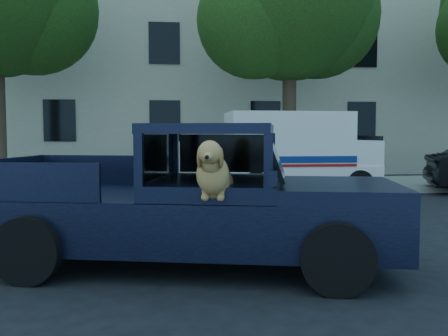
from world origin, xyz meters
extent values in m
plane|color=black|center=(0.00, 0.00, 0.00)|extent=(120.00, 120.00, 0.00)
cube|color=gray|center=(0.00, 9.20, 0.07)|extent=(60.00, 4.00, 0.15)
sphere|color=black|center=(-3.00, 9.90, 5.50)|extent=(4.00, 4.00, 4.00)
cylinder|color=#332619|center=(5.00, 9.60, 2.20)|extent=(0.44, 0.44, 4.40)
sphere|color=black|center=(3.80, 9.30, 5.20)|extent=(3.60, 3.60, 3.60)
sphere|color=black|center=(6.00, 9.90, 5.50)|extent=(4.00, 4.00, 4.00)
cube|color=beige|center=(3.00, 16.50, 4.50)|extent=(26.00, 6.00, 9.00)
cube|color=black|center=(1.39, 0.15, 0.62)|extent=(5.42, 3.07, 0.65)
cube|color=black|center=(3.16, -0.27, 1.02)|extent=(1.88, 2.25, 0.16)
cube|color=black|center=(1.63, 0.09, 1.77)|extent=(1.91, 2.18, 0.12)
cube|color=black|center=(2.41, -0.09, 1.42)|extent=(0.63, 1.70, 0.56)
cube|color=black|center=(1.72, -0.39, 0.80)|extent=(0.65, 0.65, 0.37)
cube|color=black|center=(2.12, -1.28, 1.26)|extent=(0.11, 0.07, 0.16)
cube|color=silver|center=(4.91, 7.83, 0.55)|extent=(4.26, 1.98, 0.50)
cube|color=silver|center=(4.51, 7.83, 1.56)|extent=(3.45, 1.96, 1.51)
cube|color=silver|center=(6.57, 7.86, 1.16)|extent=(0.93, 1.88, 0.70)
cube|color=navy|center=(4.52, 6.86, 1.01)|extent=(3.42, 0.07, 0.18)
cube|color=#9E0F0F|center=(4.52, 6.86, 0.85)|extent=(3.42, 0.07, 0.07)
camera|label=1|loc=(1.06, -6.23, 1.72)|focal=40.00mm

